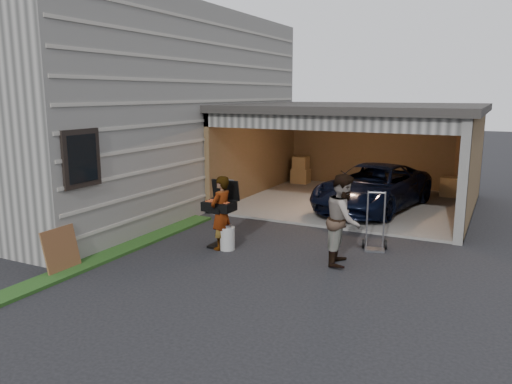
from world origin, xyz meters
TOP-DOWN VIEW (x-y plane):
  - ground at (0.00, 0.00)m, footprint 80.00×80.00m
  - house at (-6.00, 4.00)m, footprint 7.00×11.00m
  - groundcover_strip at (-2.25, -1.00)m, footprint 0.50×8.00m
  - garage at (0.76, 6.79)m, footprint 6.80×6.30m
  - minivan at (1.47, 5.83)m, footprint 2.76×4.69m
  - woman at (-0.50, 0.99)m, footprint 0.45×0.61m
  - man at (2.03, 1.24)m, footprint 0.80×0.95m
  - bbq_grill at (-0.60, 1.11)m, footprint 0.63×0.55m
  - propane_tank at (-0.37, 1.00)m, footprint 0.38×0.38m
  - plywood_panel at (-2.40, -1.50)m, footprint 0.21×0.74m
  - hand_truck at (2.38, 2.37)m, footprint 0.54×0.48m

SIDE VIEW (x-z plane):
  - ground at x=0.00m, z-range 0.00..0.00m
  - groundcover_strip at x=-2.25m, z-range 0.00..0.06m
  - hand_truck at x=2.38m, z-range -0.38..0.85m
  - propane_tank at x=-0.37m, z-range 0.00..0.48m
  - plywood_panel at x=-2.40m, z-range 0.00..0.82m
  - minivan at x=1.47m, z-range 0.00..1.22m
  - woman at x=-0.50m, z-range 0.00..1.55m
  - bbq_grill at x=-0.60m, z-range 0.13..1.54m
  - man at x=2.03m, z-range 0.00..1.74m
  - garage at x=0.76m, z-range 0.42..3.32m
  - house at x=-6.00m, z-range 0.00..5.50m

